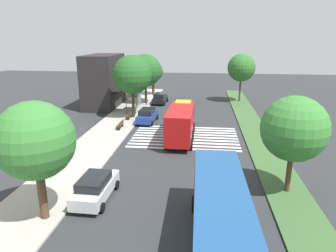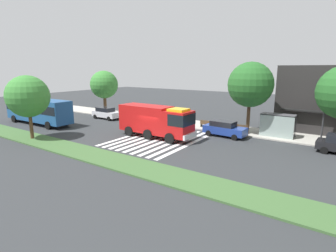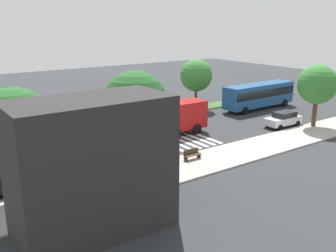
% 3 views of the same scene
% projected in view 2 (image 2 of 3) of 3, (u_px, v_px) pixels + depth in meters
% --- Properties ---
extents(ground_plane, '(120.00, 120.00, 0.00)m').
position_uv_depth(ground_plane, '(153.00, 138.00, 28.80)').
color(ground_plane, '#2D3033').
extents(sidewalk, '(60.00, 4.69, 0.14)m').
position_uv_depth(sidewalk, '(192.00, 124.00, 35.71)').
color(sidewalk, '#ADA89E').
rests_on(sidewalk, ground_plane).
extents(median_strip, '(60.00, 3.00, 0.14)m').
position_uv_depth(median_strip, '(99.00, 156.00, 22.54)').
color(median_strip, '#3D6033').
rests_on(median_strip, ground_plane).
extents(crosswalk, '(7.65, 11.20, 0.01)m').
position_uv_depth(crosswalk, '(160.00, 139.00, 28.33)').
color(crosswalk, silver).
rests_on(crosswalk, ground_plane).
extents(fire_truck, '(8.79, 2.78, 3.44)m').
position_uv_depth(fire_truck, '(157.00, 120.00, 28.58)').
color(fire_truck, '#B71414').
rests_on(fire_truck, ground_plane).
extents(parked_car_west, '(4.57, 2.13, 1.71)m').
position_uv_depth(parked_car_west, '(106.00, 113.00, 39.68)').
color(parked_car_west, silver).
rests_on(parked_car_west, ground_plane).
extents(parked_car_mid, '(4.76, 2.26, 1.73)m').
position_uv_depth(parked_car_mid, '(224.00, 129.00, 29.33)').
color(parked_car_mid, navy).
rests_on(parked_car_mid, ground_plane).
extents(transit_bus, '(11.55, 3.01, 3.41)m').
position_uv_depth(transit_bus, '(38.00, 109.00, 35.68)').
color(transit_bus, navy).
rests_on(transit_bus, ground_plane).
extents(bus_stop_shelter, '(3.50, 1.40, 2.46)m').
position_uv_depth(bus_stop_shelter, '(277.00, 121.00, 28.43)').
color(bus_stop_shelter, '#4C4C51').
rests_on(bus_stop_shelter, sidewalk).
extents(bench_near_shelter, '(1.60, 0.50, 0.90)m').
position_uv_depth(bench_near_shelter, '(240.00, 128.00, 30.93)').
color(bench_near_shelter, '#4C3823').
rests_on(bench_near_shelter, sidewalk).
extents(bench_west_of_shelter, '(1.60, 0.50, 0.90)m').
position_uv_depth(bench_west_of_shelter, '(206.00, 124.00, 33.34)').
color(bench_west_of_shelter, '#4C3823').
rests_on(bench_west_of_shelter, sidewalk).
extents(street_lamp, '(0.36, 0.36, 6.61)m').
position_uv_depth(street_lamp, '(325.00, 105.00, 25.05)').
color(street_lamp, '#2D2D30').
rests_on(street_lamp, sidewalk).
extents(storefront_building, '(8.76, 5.18, 7.77)m').
position_uv_depth(storefront_building, '(319.00, 100.00, 30.74)').
color(storefront_building, '#282626').
rests_on(storefront_building, ground_plane).
extents(sidewalk_tree_far_west, '(4.37, 4.37, 6.96)m').
position_uv_depth(sidewalk_tree_far_west, '(104.00, 85.00, 42.00)').
color(sidewalk_tree_far_west, '#513823').
rests_on(sidewalk_tree_far_west, sidewalk).
extents(sidewalk_tree_west, '(4.96, 4.96, 8.02)m').
position_uv_depth(sidewalk_tree_west, '(250.00, 85.00, 29.06)').
color(sidewalk_tree_west, '#47301E').
rests_on(sidewalk_tree_west, sidewalk).
extents(median_tree_far_west, '(4.32, 4.32, 6.62)m').
position_uv_depth(median_tree_far_west, '(28.00, 96.00, 27.26)').
color(median_tree_far_west, '#513823').
rests_on(median_tree_far_west, median_strip).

